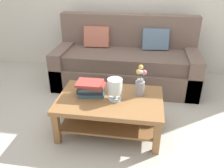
{
  "coord_description": "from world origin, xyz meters",
  "views": [
    {
      "loc": [
        0.37,
        -2.46,
        1.74
      ],
      "look_at": [
        0.01,
        -0.1,
        0.52
      ],
      "focal_mm": 37.32,
      "sensor_mm": 36.0,
      "label": 1
    }
  ],
  "objects_px": {
    "couch": "(126,62)",
    "glass_hurricane_vase": "(115,87)",
    "flower_pitcher": "(140,84)",
    "coffee_table": "(110,107)",
    "book_stack_main": "(91,88)"
  },
  "relations": [
    {
      "from": "couch",
      "to": "glass_hurricane_vase",
      "type": "relative_size",
      "value": 8.84
    },
    {
      "from": "couch",
      "to": "flower_pitcher",
      "type": "distance_m",
      "value": 1.16
    },
    {
      "from": "coffee_table",
      "to": "book_stack_main",
      "type": "relative_size",
      "value": 3.58
    },
    {
      "from": "couch",
      "to": "glass_hurricane_vase",
      "type": "distance_m",
      "value": 1.28
    },
    {
      "from": "coffee_table",
      "to": "book_stack_main",
      "type": "bearing_deg",
      "value": 169.28
    },
    {
      "from": "book_stack_main",
      "to": "couch",
      "type": "bearing_deg",
      "value": 76.93
    },
    {
      "from": "coffee_table",
      "to": "book_stack_main",
      "type": "xyz_separation_m",
      "value": [
        -0.22,
        0.04,
        0.2
      ]
    },
    {
      "from": "glass_hurricane_vase",
      "to": "couch",
      "type": "bearing_deg",
      "value": 90.09
    },
    {
      "from": "book_stack_main",
      "to": "glass_hurricane_vase",
      "type": "relative_size",
      "value": 1.32
    },
    {
      "from": "glass_hurricane_vase",
      "to": "book_stack_main",
      "type": "bearing_deg",
      "value": 167.4
    },
    {
      "from": "couch",
      "to": "coffee_table",
      "type": "relative_size",
      "value": 1.87
    },
    {
      "from": "flower_pitcher",
      "to": "book_stack_main",
      "type": "bearing_deg",
      "value": -170.94
    },
    {
      "from": "couch",
      "to": "book_stack_main",
      "type": "bearing_deg",
      "value": -103.07
    },
    {
      "from": "book_stack_main",
      "to": "coffee_table",
      "type": "bearing_deg",
      "value": -10.72
    },
    {
      "from": "glass_hurricane_vase",
      "to": "flower_pitcher",
      "type": "relative_size",
      "value": 0.7
    }
  ]
}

